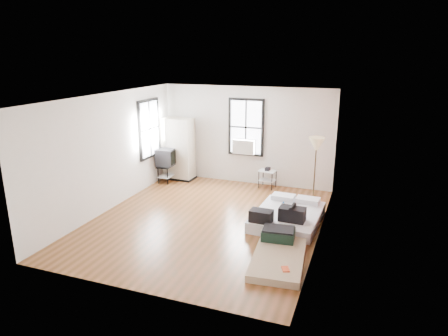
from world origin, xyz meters
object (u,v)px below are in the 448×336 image
at_px(wardrobe, 179,149).
at_px(floor_lamp, 316,148).
at_px(side_table, 268,174).
at_px(mattress_main, 287,216).
at_px(mattress_bare, 278,252).
at_px(tv_stand, 167,158).

xyz_separation_m(wardrobe, floor_lamp, (4.15, -0.97, 0.59)).
bearing_deg(side_table, mattress_main, -65.20).
bearing_deg(mattress_bare, side_table, 101.91).
bearing_deg(floor_lamp, mattress_main, -109.32).
height_order(mattress_bare, floor_lamp, floor_lamp).
height_order(floor_lamp, tv_stand, floor_lamp).
distance_m(mattress_bare, tv_stand, 5.38).
bearing_deg(tv_stand, wardrobe, 56.25).
relative_size(mattress_main, side_table, 3.23).
distance_m(wardrobe, side_table, 2.78).
height_order(mattress_main, mattress_bare, mattress_main).
bearing_deg(floor_lamp, side_table, 143.80).
bearing_deg(tv_stand, mattress_main, -27.89).
bearing_deg(wardrobe, tv_stand, -116.35).
xyz_separation_m(mattress_bare, side_table, (-1.19, 3.84, 0.29)).
distance_m(mattress_bare, floor_lamp, 3.14).
bearing_deg(mattress_main, side_table, 117.34).
bearing_deg(side_table, mattress_bare, -72.83).
bearing_deg(side_table, floor_lamp, -36.20).
distance_m(mattress_bare, wardrobe, 5.49).
distance_m(mattress_main, side_table, 2.43).
distance_m(mattress_main, tv_stand, 4.36).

